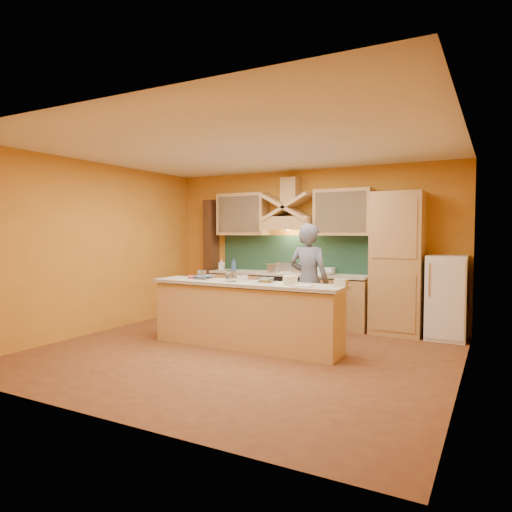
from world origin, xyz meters
The scene contains 36 objects.
floor centered at (0.00, 0.00, 0.00)m, with size 5.50×5.00×0.01m, color brown.
ceiling centered at (0.00, 0.00, 2.80)m, with size 5.50×5.00×0.01m, color white.
wall_back centered at (0.00, 2.50, 1.40)m, with size 5.50×0.02×2.80m, color orange.
wall_front centered at (0.00, -2.50, 1.40)m, with size 5.50×0.02×2.80m, color orange.
wall_left centered at (-2.75, 0.00, 1.40)m, with size 0.02×5.00×2.80m, color orange.
wall_right centered at (2.75, 0.00, 1.40)m, with size 0.02×5.00×2.80m, color orange.
base_cabinet_left centered at (-1.25, 2.20, 0.43)m, with size 1.10×0.60×0.86m, color tan.
base_cabinet_right centered at (0.65, 2.20, 0.43)m, with size 1.10×0.60×0.86m, color tan.
counter_top centered at (-0.30, 2.20, 0.90)m, with size 3.00×0.62×0.04m, color beige.
stove centered at (-0.30, 2.20, 0.45)m, with size 0.60×0.58×0.90m, color black.
backsplash centered at (-0.30, 2.48, 1.25)m, with size 3.00×0.03×0.70m, color #183628.
range_hood centered at (-0.30, 2.25, 1.82)m, with size 0.92×0.50×0.24m, color tan.
hood_chimney centered at (-0.30, 2.35, 2.40)m, with size 0.30×0.30×0.50m, color tan.
upper_cabinet_left centered at (-1.30, 2.33, 2.00)m, with size 1.00×0.35×0.80m, color tan.
upper_cabinet_right centered at (0.70, 2.33, 2.00)m, with size 1.00×0.35×0.80m, color tan.
pantry_column centered at (1.65, 2.20, 1.15)m, with size 0.80×0.60×2.30m, color tan.
fridge centered at (2.40, 2.20, 0.65)m, with size 0.58×0.60×1.30m, color white.
trim_column_left centered at (-2.05, 2.35, 1.15)m, with size 0.20×0.30×2.30m, color #472816.
island_body centered at (-0.10, 0.30, 0.44)m, with size 2.80×0.55×0.88m, color #DFB672.
island_top centered at (-0.10, 0.30, 0.92)m, with size 2.90×0.62×0.05m, color beige.
person centered at (0.50, 1.23, 0.90)m, with size 0.65×0.43×1.79m, color slate.
pot_large centered at (-0.52, 2.08, 0.98)m, with size 0.22×0.22×0.17m, color #B7B6BD.
pot_small centered at (-0.13, 2.23, 0.97)m, with size 0.19×0.19×0.14m, color silver.
soap_bottle_a centered at (-1.72, 2.21, 1.03)m, with size 0.10×0.10×0.21m, color white.
soap_bottle_b centered at (-1.37, 2.08, 1.04)m, with size 0.10×0.10×0.25m, color #355992.
bowl_back centered at (0.49, 2.13, 0.95)m, with size 0.21×0.21×0.06m, color silver.
dish_rack centered at (0.39, 2.27, 0.98)m, with size 0.31×0.25×0.11m, color white.
book_lower centered at (-1.18, 0.39, 0.96)m, with size 0.22×0.29×0.03m, color #BB4244.
book_upper centered at (-1.01, 0.46, 0.98)m, with size 0.22×0.30×0.02m, color #436694.
jar_large centered at (-0.31, 0.25, 1.02)m, with size 0.15×0.15×0.15m, color silver.
jar_small centered at (-0.83, 0.25, 1.02)m, with size 0.13×0.13×0.15m, color silver.
kitchen_scale centered at (-0.16, 0.31, 1.00)m, with size 0.12×0.12×0.10m, color silver.
mixing_bowl centered at (0.16, 0.43, 0.98)m, with size 0.25×0.25×0.06m, color silver.
cloth centered at (0.83, 0.17, 0.95)m, with size 0.25×0.19×0.02m, color beige.
grocery_bag_a centered at (0.59, 0.32, 1.00)m, with size 0.18×0.14×0.12m, color beige.
grocery_bag_b centered at (1.28, 0.41, 0.99)m, with size 0.16×0.13×0.10m, color beige.
Camera 1 is at (3.09, -5.36, 1.66)m, focal length 32.00 mm.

